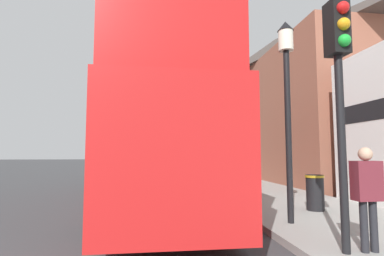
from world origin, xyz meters
name	(u,v)px	position (x,y,z in m)	size (l,w,h in m)	color
ground_plane	(110,175)	(0.00, 21.00, 0.00)	(144.00, 144.00, 0.00)	#3D3D3F
sidewalk	(212,176)	(7.41, 18.00, 0.07)	(3.85, 108.00, 0.14)	#999993
brick_terrace_rear	(277,106)	(12.34, 17.99, 5.11)	(6.00, 21.01, 10.22)	#935642
tour_bus	(163,146)	(3.57, 6.93, 1.83)	(2.49, 10.91, 4.17)	red
parked_car_ahead_of_bus	(171,170)	(4.32, 14.50, 0.67)	(2.03, 4.54, 1.43)	maroon
pedestrian_second	(367,188)	(6.44, 1.36, 1.07)	(0.41, 0.22, 1.55)	#232328
traffic_signal	(339,66)	(6.06, 1.33, 2.93)	(0.28, 0.42, 3.81)	black
lamp_post_nearest	(287,81)	(6.15, 3.30, 3.19)	(0.35, 0.35, 4.39)	black
lamp_post_second	(214,114)	(6.07, 10.79, 3.46)	(0.35, 0.35, 4.83)	black
lamp_post_third	(190,128)	(5.89, 18.28, 3.46)	(0.35, 0.35, 4.82)	black
litter_bin	(315,191)	(7.42, 4.55, 0.62)	(0.48, 0.48, 0.91)	black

